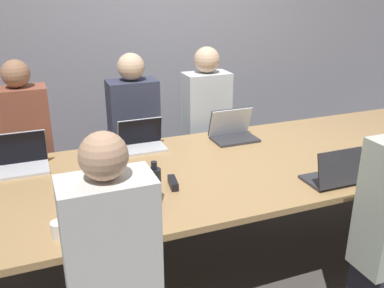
# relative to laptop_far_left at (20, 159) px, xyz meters

# --- Properties ---
(ground_plane) EXTENTS (24.00, 24.00, 0.00)m
(ground_plane) POSITION_rel_laptop_far_left_xyz_m (1.39, -0.45, -0.82)
(ground_plane) COLOR #4C4742
(curtain_wall) EXTENTS (12.00, 0.06, 2.80)m
(curtain_wall) POSITION_rel_laptop_far_left_xyz_m (1.39, 1.25, 0.58)
(curtain_wall) COLOR #9999A3
(curtain_wall) RESTS_ON ground_plane
(conference_table) EXTENTS (4.29, 1.36, 0.75)m
(conference_table) POSITION_rel_laptop_far_left_xyz_m (1.39, -0.45, -0.12)
(conference_table) COLOR tan
(conference_table) RESTS_ON ground_plane
(laptop_far_left) EXTENTS (0.36, 0.25, 0.25)m
(laptop_far_left) POSITION_rel_laptop_far_left_xyz_m (0.00, 0.00, 0.00)
(laptop_far_left) COLOR silver
(laptop_far_left) RESTS_ON conference_table
(person_far_left) EXTENTS (0.40, 0.24, 1.41)m
(person_far_left) POSITION_rel_laptop_far_left_xyz_m (0.04, 0.50, -0.14)
(person_far_left) COLOR #2D2D38
(person_far_left) RESTS_ON ground_plane
(laptop_far_midleft) EXTENTS (0.34, 0.22, 0.22)m
(laptop_far_midleft) POSITION_rel_laptop_far_left_xyz_m (0.87, 0.07, -0.01)
(laptop_far_midleft) COLOR silver
(laptop_far_midleft) RESTS_ON conference_table
(person_far_midleft) EXTENTS (0.40, 0.24, 1.42)m
(person_far_midleft) POSITION_rel_laptop_far_left_xyz_m (0.90, 0.42, -0.13)
(person_far_midleft) COLOR #2D2D38
(person_far_midleft) RESTS_ON ground_plane
(bottle_far_midleft) EXTENTS (0.08, 0.08, 0.22)m
(bottle_far_midleft) POSITION_rel_laptop_far_left_xyz_m (0.60, -0.07, 0.02)
(bottle_far_midleft) COLOR black
(bottle_far_midleft) RESTS_ON conference_table
(laptop_near_midright) EXTENTS (0.32, 0.24, 0.24)m
(laptop_near_midright) POSITION_rel_laptop_far_left_xyz_m (1.83, -0.97, -0.00)
(laptop_near_midright) COLOR #333338
(laptop_near_midright) RESTS_ON conference_table
(laptop_far_center) EXTENTS (0.36, 0.25, 0.25)m
(laptop_far_center) POSITION_rel_laptop_far_left_xyz_m (1.60, 0.01, -0.00)
(laptop_far_center) COLOR #333338
(laptop_far_center) RESTS_ON conference_table
(person_far_center) EXTENTS (0.40, 0.24, 1.43)m
(person_far_center) POSITION_rel_laptop_far_left_xyz_m (1.57, 0.48, -0.13)
(person_far_center) COLOR #2D2D38
(person_far_center) RESTS_ON ground_plane
(laptop_near_left) EXTENTS (0.31, 0.27, 0.27)m
(laptop_near_left) POSITION_rel_laptop_far_left_xyz_m (0.43, -0.98, 0.01)
(laptop_near_left) COLOR silver
(laptop_near_left) RESTS_ON conference_table
(person_near_left) EXTENTS (0.40, 0.24, 1.40)m
(person_near_left) POSITION_rel_laptop_far_left_xyz_m (0.36, -1.31, -0.14)
(person_near_left) COLOR #2D2D38
(person_near_left) RESTS_ON ground_plane
(cup_near_left) EXTENTS (0.09, 0.09, 0.08)m
(cup_near_left) POSITION_rel_laptop_far_left_xyz_m (0.17, -0.95, -0.03)
(cup_near_left) COLOR white
(cup_near_left) RESTS_ON conference_table
(bottle_near_left) EXTENTS (0.08, 0.08, 0.26)m
(bottle_near_left) POSITION_rel_laptop_far_left_xyz_m (0.71, -0.79, 0.04)
(bottle_near_left) COLOR black
(bottle_near_left) RESTS_ON conference_table
(stapler) EXTENTS (0.07, 0.15, 0.05)m
(stapler) POSITION_rel_laptop_far_left_xyz_m (0.87, -0.63, -0.05)
(stapler) COLOR black
(stapler) RESTS_ON conference_table
(notebook) EXTENTS (0.18, 0.14, 0.02)m
(notebook) POSITION_rel_laptop_far_left_xyz_m (0.54, -0.63, -0.06)
(notebook) COLOR #232328
(notebook) RESTS_ON conference_table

